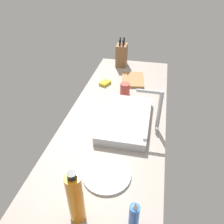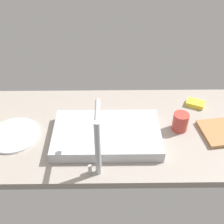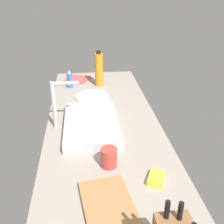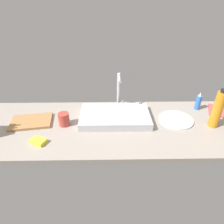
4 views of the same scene
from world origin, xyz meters
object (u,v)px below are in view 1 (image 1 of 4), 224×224
(dinner_plate, at_px, (107,174))
(coffee_mug, at_px, (125,89))
(cutting_board, at_px, (133,79))
(water_bottle, at_px, (75,198))
(faucet, at_px, (157,108))
(dish_sponge, at_px, (105,83))
(sink_basin, at_px, (126,119))
(soap_bottle, at_px, (134,215))
(knife_block, at_px, (122,55))

(dinner_plate, distance_m, coffee_mug, 0.78)
(cutting_board, height_order, water_bottle, water_bottle)
(faucet, height_order, water_bottle, same)
(faucet, distance_m, water_bottle, 0.68)
(dinner_plate, relative_size, dish_sponge, 2.62)
(sink_basin, xyz_separation_m, coffee_mug, (-0.35, -0.06, 0.02))
(water_bottle, bearing_deg, cutting_board, 177.46)
(soap_bottle, distance_m, water_bottle, 0.23)
(faucet, distance_m, coffee_mug, 0.47)
(sink_basin, bearing_deg, soap_bottle, 11.88)
(sink_basin, xyz_separation_m, knife_block, (-0.87, -0.18, 0.08))
(soap_bottle, xyz_separation_m, dish_sponge, (-1.11, -0.38, -0.05))
(faucet, bearing_deg, coffee_mug, -147.54)
(cutting_board, xyz_separation_m, dish_sponge, (0.12, -0.21, 0.00))
(sink_basin, relative_size, coffee_mug, 5.42)
(cutting_board, xyz_separation_m, water_bottle, (1.24, -0.06, 0.12))
(faucet, height_order, dish_sponge, faucet)
(sink_basin, bearing_deg, faucet, 79.23)
(dish_sponge, bearing_deg, soap_bottle, 18.99)
(water_bottle, bearing_deg, soap_bottle, 95.03)
(soap_bottle, xyz_separation_m, coffee_mug, (-0.99, -0.20, -0.02))
(dinner_plate, bearing_deg, faucet, 153.06)
(sink_basin, relative_size, knife_block, 1.90)
(knife_block, relative_size, water_bottle, 0.94)
(sink_basin, distance_m, water_bottle, 0.67)
(knife_block, height_order, soap_bottle, knife_block)
(knife_block, distance_m, dinner_plate, 1.32)
(cutting_board, height_order, soap_bottle, soap_bottle)
(sink_basin, distance_m, knife_block, 0.90)
(coffee_mug, distance_m, dish_sponge, 0.22)
(soap_bottle, xyz_separation_m, water_bottle, (0.02, -0.22, 0.07))
(knife_block, xyz_separation_m, dish_sponge, (0.41, -0.06, -0.09))
(water_bottle, height_order, dinner_plate, water_bottle)
(soap_bottle, bearing_deg, coffee_mug, -168.72)
(knife_block, distance_m, cutting_board, 0.34)
(sink_basin, bearing_deg, knife_block, -168.21)
(coffee_mug, bearing_deg, knife_block, -167.14)
(sink_basin, height_order, dinner_plate, sink_basin)
(sink_basin, xyz_separation_m, water_bottle, (0.66, -0.09, 0.10))
(soap_bottle, relative_size, dinner_plate, 0.59)
(water_bottle, height_order, dish_sponge, water_bottle)
(dinner_plate, xyz_separation_m, coffee_mug, (-0.78, -0.04, 0.04))
(coffee_mug, bearing_deg, dish_sponge, -123.22)
(cutting_board, bearing_deg, water_bottle, -2.54)
(cutting_board, distance_m, water_bottle, 1.25)
(faucet, distance_m, dish_sponge, 0.67)
(dinner_plate, height_order, coffee_mug, coffee_mug)
(coffee_mug, bearing_deg, cutting_board, 173.21)
(sink_basin, distance_m, dinner_plate, 0.43)
(soap_bottle, height_order, water_bottle, water_bottle)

